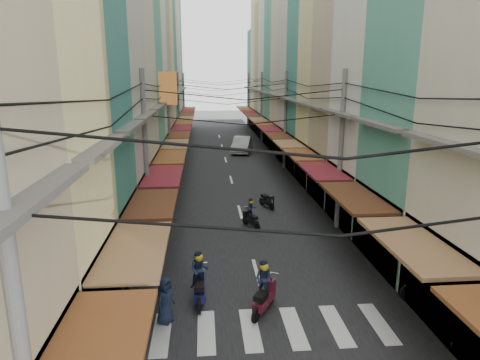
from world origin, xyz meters
TOP-DOWN VIEW (x-y plane):
  - ground at (0.00, 0.00)m, footprint 160.00×160.00m
  - road at (0.00, 20.00)m, footprint 10.00×80.00m
  - sidewalk_left at (-6.50, 20.00)m, footprint 3.00×80.00m
  - sidewalk_right at (6.50, 20.00)m, footprint 3.00×80.00m
  - crosswalk at (-0.00, -6.00)m, footprint 7.55×2.40m
  - building_row_left at (-7.92, 16.56)m, footprint 7.80×67.67m
  - building_row_right at (7.92, 16.45)m, footprint 7.80×68.98m
  - utility_poles at (0.00, 15.01)m, footprint 10.20×66.13m
  - white_car at (1.91, 25.88)m, footprint 6.11×3.40m
  - bicycle at (7.37, -3.00)m, footprint 1.69×1.04m
  - moving_scooters at (-0.61, -1.68)m, footprint 4.44×13.53m
  - parked_scooters at (3.79, -3.52)m, footprint 12.92×15.07m
  - pedestrians at (-4.10, 3.29)m, footprint 13.60×23.83m
  - traffic_sign at (5.55, -5.92)m, footprint 0.10×0.60m

SIDE VIEW (x-z plane):
  - ground at x=0.00m, z-range 0.00..0.00m
  - white_car at x=1.91m, z-range -1.02..1.02m
  - bicycle at x=7.37m, z-range -0.54..0.54m
  - road at x=0.00m, z-range 0.00..0.02m
  - crosswalk at x=0.00m, z-range 0.02..0.03m
  - sidewalk_left at x=-6.50m, z-range 0.00..0.06m
  - sidewalk_right at x=6.50m, z-range 0.00..0.06m
  - parked_scooters at x=3.79m, z-range -0.03..0.99m
  - moving_scooters at x=-0.61m, z-range -0.42..1.51m
  - pedestrians at x=-4.10m, z-range -0.07..2.14m
  - traffic_sign at x=5.55m, z-range 0.60..3.34m
  - utility_poles at x=0.00m, z-range 2.49..10.69m
  - building_row_right at x=7.92m, z-range -1.89..20.71m
  - building_row_left at x=-7.92m, z-range -2.07..21.63m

